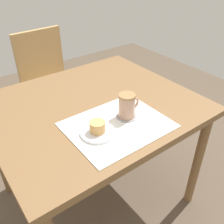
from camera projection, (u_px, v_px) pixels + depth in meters
name	position (u px, v px, depth m)	size (l,w,h in m)	color
ground_plane	(97.00, 195.00, 1.67)	(4.40, 4.40, 0.02)	brown
dining_table	(93.00, 116.00, 1.31)	(1.01, 0.88, 0.71)	brown
wooden_chair	(50.00, 82.00, 1.99)	(0.44, 0.44, 0.85)	tan
placemat	(117.00, 125.00, 1.11)	(0.44, 0.35, 0.00)	white
pastry_plate	(98.00, 132.00, 1.05)	(0.15, 0.15, 0.01)	white
pastry	(97.00, 127.00, 1.03)	(0.07, 0.07, 0.05)	#E0A860
coffee_coaster	(126.00, 116.00, 1.15)	(0.10, 0.10, 0.01)	#99999E
coffee_mug	(127.00, 105.00, 1.12)	(0.11, 0.08, 0.11)	tan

